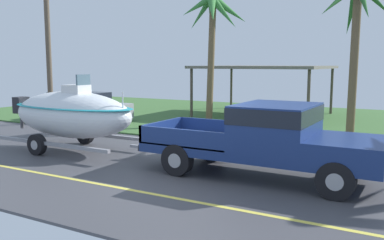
{
  "coord_description": "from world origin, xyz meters",
  "views": [
    {
      "loc": [
        5.21,
        -8.94,
        2.77
      ],
      "look_at": [
        -0.89,
        1.79,
        1.11
      ],
      "focal_mm": 39.32,
      "sensor_mm": 36.0,
      "label": 1
    }
  ],
  "objects_px": {
    "pickup_truck_towing": "(275,137)",
    "palm_tree_near_left": "(214,22)",
    "palm_tree_mid": "(359,16)",
    "utility_pole": "(47,27)",
    "carport_awning": "(264,68)",
    "boat_on_trailer": "(72,114)",
    "parked_sedan_near": "(82,107)"
  },
  "relations": [
    {
      "from": "boat_on_trailer",
      "to": "palm_tree_near_left",
      "type": "distance_m",
      "value": 7.98
    },
    {
      "from": "boat_on_trailer",
      "to": "utility_pole",
      "type": "relative_size",
      "value": 0.68
    },
    {
      "from": "pickup_truck_towing",
      "to": "utility_pole",
      "type": "xyz_separation_m",
      "value": [
        -12.2,
        4.08,
        3.39
      ]
    },
    {
      "from": "parked_sedan_near",
      "to": "carport_awning",
      "type": "bearing_deg",
      "value": 40.5
    },
    {
      "from": "boat_on_trailer",
      "to": "palm_tree_mid",
      "type": "distance_m",
      "value": 10.22
    },
    {
      "from": "pickup_truck_towing",
      "to": "utility_pole",
      "type": "distance_m",
      "value": 13.3
    },
    {
      "from": "pickup_truck_towing",
      "to": "carport_awning",
      "type": "height_order",
      "value": "carport_awning"
    },
    {
      "from": "palm_tree_near_left",
      "to": "parked_sedan_near",
      "type": "bearing_deg",
      "value": -165.54
    },
    {
      "from": "boat_on_trailer",
      "to": "parked_sedan_near",
      "type": "xyz_separation_m",
      "value": [
        -4.85,
        5.44,
        -0.51
      ]
    },
    {
      "from": "boat_on_trailer",
      "to": "carport_awning",
      "type": "xyz_separation_m",
      "value": [
        2.23,
        11.48,
        1.36
      ]
    },
    {
      "from": "carport_awning",
      "to": "palm_tree_near_left",
      "type": "bearing_deg",
      "value": -99.53
    },
    {
      "from": "palm_tree_mid",
      "to": "utility_pole",
      "type": "distance_m",
      "value": 13.22
    },
    {
      "from": "boat_on_trailer",
      "to": "palm_tree_mid",
      "type": "bearing_deg",
      "value": 38.7
    },
    {
      "from": "boat_on_trailer",
      "to": "utility_pole",
      "type": "height_order",
      "value": "utility_pole"
    },
    {
      "from": "palm_tree_near_left",
      "to": "palm_tree_mid",
      "type": "relative_size",
      "value": 1.02
    },
    {
      "from": "palm_tree_near_left",
      "to": "utility_pole",
      "type": "height_order",
      "value": "utility_pole"
    },
    {
      "from": "pickup_truck_towing",
      "to": "palm_tree_near_left",
      "type": "distance_m",
      "value": 9.47
    },
    {
      "from": "carport_awning",
      "to": "utility_pole",
      "type": "height_order",
      "value": "utility_pole"
    },
    {
      "from": "pickup_truck_towing",
      "to": "boat_on_trailer",
      "type": "relative_size",
      "value": 1.04
    },
    {
      "from": "pickup_truck_towing",
      "to": "carport_awning",
      "type": "relative_size",
      "value": 0.93
    },
    {
      "from": "pickup_truck_towing",
      "to": "palm_tree_near_left",
      "type": "xyz_separation_m",
      "value": [
        -5.21,
        7.07,
        3.54
      ]
    },
    {
      "from": "boat_on_trailer",
      "to": "palm_tree_mid",
      "type": "height_order",
      "value": "palm_tree_mid"
    },
    {
      "from": "palm_tree_mid",
      "to": "boat_on_trailer",
      "type": "bearing_deg",
      "value": -141.3
    },
    {
      "from": "carport_awning",
      "to": "utility_pole",
      "type": "bearing_deg",
      "value": -136.25
    },
    {
      "from": "palm_tree_near_left",
      "to": "utility_pole",
      "type": "bearing_deg",
      "value": -156.82
    },
    {
      "from": "pickup_truck_towing",
      "to": "palm_tree_mid",
      "type": "height_order",
      "value": "palm_tree_mid"
    },
    {
      "from": "carport_awning",
      "to": "palm_tree_mid",
      "type": "bearing_deg",
      "value": -45.39
    },
    {
      "from": "palm_tree_mid",
      "to": "utility_pole",
      "type": "xyz_separation_m",
      "value": [
        -13.07,
        -1.98,
        0.01
      ]
    },
    {
      "from": "carport_awning",
      "to": "palm_tree_mid",
      "type": "distance_m",
      "value": 7.83
    },
    {
      "from": "parked_sedan_near",
      "to": "utility_pole",
      "type": "height_order",
      "value": "utility_pole"
    },
    {
      "from": "pickup_truck_towing",
      "to": "boat_on_trailer",
      "type": "height_order",
      "value": "boat_on_trailer"
    },
    {
      "from": "boat_on_trailer",
      "to": "palm_tree_near_left",
      "type": "bearing_deg",
      "value": 78.13
    }
  ]
}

